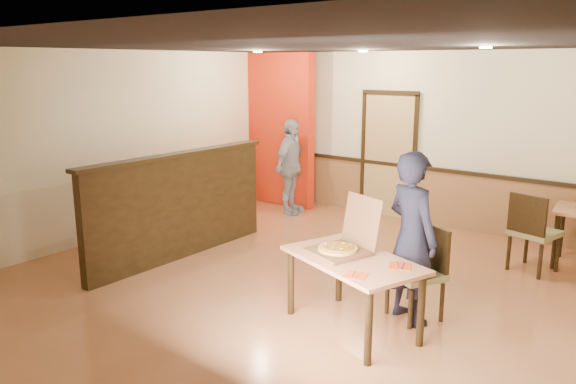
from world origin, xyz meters
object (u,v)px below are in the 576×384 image
(passerby, at_px, (291,167))
(pizza_box, at_px, (342,246))
(diner, at_px, (412,238))
(side_chair_left, at_px, (532,230))
(main_table, at_px, (353,268))
(diner_chair, at_px, (421,269))

(passerby, height_order, pizza_box, passerby)
(diner, height_order, pizza_box, diner)
(side_chair_left, relative_size, pizza_box, 1.39)
(main_table, xyz_separation_m, pizza_box, (-0.17, 0.07, 0.18))
(diner_chair, height_order, diner, diner)
(side_chair_left, relative_size, diner, 0.58)
(diner_chair, bearing_deg, passerby, 172.66)
(passerby, xyz_separation_m, pizza_box, (3.05, -3.11, -0.01))
(side_chair_left, relative_size, passerby, 0.62)
(diner_chair, distance_m, passerby, 4.41)
(diner, distance_m, pizza_box, 0.71)
(pizza_box, bearing_deg, diner_chair, 65.19)
(diner_chair, distance_m, side_chair_left, 2.12)
(diner_chair, xyz_separation_m, side_chair_left, (0.55, 2.05, 0.03))
(side_chair_left, xyz_separation_m, pizza_box, (-1.13, -2.67, 0.26))
(diner_chair, distance_m, diner, 0.39)
(passerby, bearing_deg, diner_chair, -136.22)
(main_table, bearing_deg, pizza_box, 178.00)
(diner, bearing_deg, main_table, 80.52)
(main_table, distance_m, pizza_box, 0.25)
(diner_chair, distance_m, pizza_box, 0.90)
(main_table, distance_m, diner_chair, 0.81)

